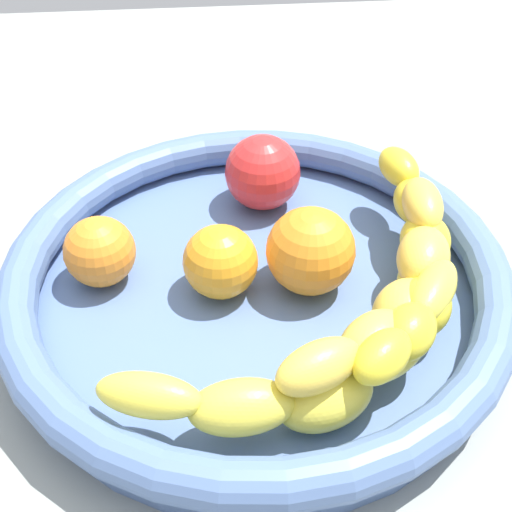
% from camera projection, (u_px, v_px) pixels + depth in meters
% --- Properties ---
extents(kitchen_counter, '(1.20, 1.20, 0.03)m').
position_uv_depth(kitchen_counter, '(256.00, 319.00, 0.51)').
color(kitchen_counter, gray).
rests_on(kitchen_counter, ground).
extents(fruit_bowl, '(0.37, 0.37, 0.05)m').
position_uv_depth(fruit_bowl, '(256.00, 281.00, 0.48)').
color(fruit_bowl, '#506B9E').
rests_on(fruit_bowl, kitchen_counter).
extents(banana_draped_left, '(0.15, 0.20, 0.06)m').
position_uv_depth(banana_draped_left, '(396.00, 297.00, 0.43)').
color(banana_draped_left, yellow).
rests_on(banana_draped_left, fruit_bowl).
extents(banana_draped_right, '(0.11, 0.24, 0.06)m').
position_uv_depth(banana_draped_right, '(416.00, 266.00, 0.45)').
color(banana_draped_right, yellow).
rests_on(banana_draped_right, fruit_bowl).
extents(banana_arching_top, '(0.24, 0.12, 0.05)m').
position_uv_depth(banana_arching_top, '(317.00, 373.00, 0.39)').
color(banana_arching_top, yellow).
rests_on(banana_arching_top, fruit_bowl).
extents(orange_front, '(0.05, 0.05, 0.05)m').
position_uv_depth(orange_front, '(220.00, 259.00, 0.47)').
color(orange_front, orange).
rests_on(orange_front, fruit_bowl).
extents(orange_mid_left, '(0.06, 0.06, 0.06)m').
position_uv_depth(orange_mid_left, '(312.00, 255.00, 0.46)').
color(orange_mid_left, orange).
rests_on(orange_mid_left, fruit_bowl).
extents(orange_mid_right, '(0.05, 0.05, 0.05)m').
position_uv_depth(orange_mid_right, '(100.00, 252.00, 0.48)').
color(orange_mid_right, orange).
rests_on(orange_mid_right, fruit_bowl).
extents(tomato_red, '(0.06, 0.06, 0.06)m').
position_uv_depth(tomato_red, '(263.00, 172.00, 0.54)').
color(tomato_red, red).
rests_on(tomato_red, fruit_bowl).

